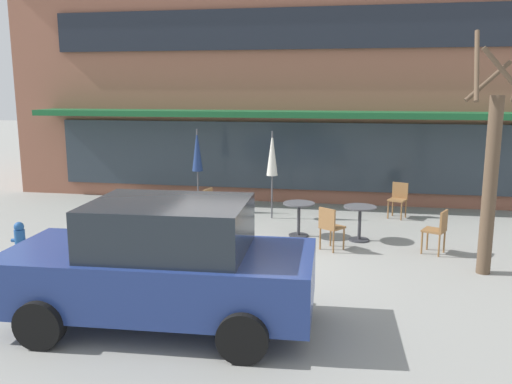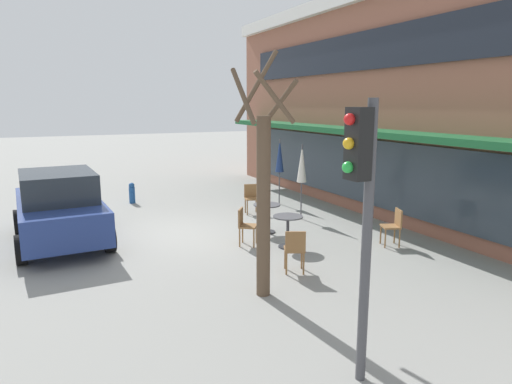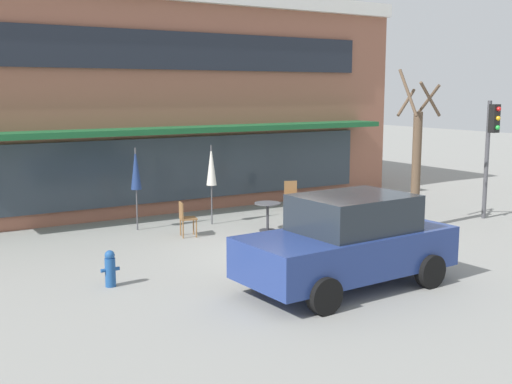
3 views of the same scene
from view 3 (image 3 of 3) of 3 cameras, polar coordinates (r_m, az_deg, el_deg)
name	(u,v)px [view 3 (image 3 of 3)]	position (r m, az deg, el deg)	size (l,w,h in m)	color
ground_plane	(292,255)	(14.57, 3.22, -5.65)	(80.00, 80.00, 0.00)	gray
building_facade	(129,100)	(22.97, -11.23, 8.04)	(16.50, 9.10, 6.71)	#935B47
cafe_table_near_wall	(268,212)	(16.92, 1.04, -1.77)	(0.70, 0.70, 0.76)	#333338
cafe_table_streetside	(311,208)	(17.57, 4.90, -1.40)	(0.70, 0.70, 0.76)	#333338
patio_umbrella_green_folded	(211,166)	(17.65, -3.99, 2.31)	(0.28, 0.28, 2.20)	#4C4C51
patio_umbrella_cream_folded	(136,169)	(17.16, -10.64, 1.98)	(0.28, 0.28, 2.20)	#4C4C51
cafe_chair_0	(370,206)	(17.99, 10.10, -1.23)	(0.53, 0.53, 0.89)	olive
cafe_chair_1	(185,216)	(16.36, -6.31, -2.17)	(0.49, 0.49, 0.89)	olive
cafe_chair_2	(291,193)	(19.99, 3.15, -0.08)	(0.52, 0.52, 0.89)	olive
cafe_chair_3	(312,215)	(16.56, 4.97, -2.01)	(0.56, 0.56, 0.89)	olive
parked_sedan	(349,242)	(12.19, 8.23, -4.39)	(4.28, 2.16, 1.76)	navy
street_tree	(416,161)	(17.52, 14.06, 2.69)	(0.91, 0.93, 4.24)	brown
traffic_light_pole	(491,140)	(19.48, 20.14, 4.39)	(0.26, 0.44, 3.40)	#47474C
fire_hydrant	(110,268)	(12.53, -12.84, -6.64)	(0.36, 0.20, 0.71)	#1E4C8C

